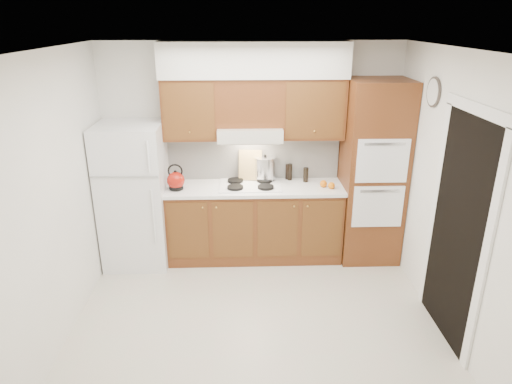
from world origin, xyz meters
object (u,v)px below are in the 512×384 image
Objects in this scene: fridge at (135,195)px; stock_pot at (265,168)px; oven_cabinet at (372,173)px; kettle at (176,180)px.

fridge is 1.61m from stock_pot.
oven_cabinet reaches higher than kettle.
kettle is 0.79× the size of stock_pot.
stock_pot reaches higher than kettle.
kettle is at bearing -3.26° from fridge.
fridge is at bearing 153.08° from kettle.
kettle is (-2.34, -0.06, -0.05)m from oven_cabinet.
kettle is 1.10m from stock_pot.
oven_cabinet is 2.34m from kettle.
kettle is at bearing -164.83° from stock_pot.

